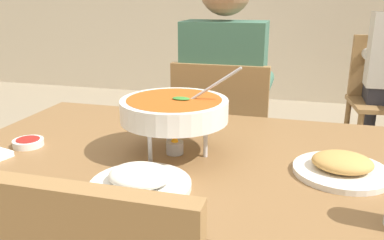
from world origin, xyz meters
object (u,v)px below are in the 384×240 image
object	(u,v)px
chair_diner_main	(222,144)
sauce_dish	(28,142)
curry_bowl	(174,110)
chair_bg_left	(381,91)
dining_table_main	(179,186)
appetizer_plate	(342,167)
rice_plate	(140,180)
diner_main	(225,93)

from	to	relation	value
chair_diner_main	sauce_dish	xyz separation A→B (m)	(-0.45, -0.77, 0.24)
curry_bowl	chair_bg_left	bearing A→B (deg)	66.11
chair_bg_left	curry_bowl	bearing A→B (deg)	-113.89
dining_table_main	curry_bowl	world-z (taller)	curry_bowl
sauce_dish	chair_bg_left	bearing A→B (deg)	57.38
dining_table_main	appetizer_plate	distance (m)	0.46
rice_plate	curry_bowl	bearing A→B (deg)	86.75
appetizer_plate	chair_bg_left	bearing A→B (deg)	77.45
chair_diner_main	diner_main	world-z (taller)	diner_main
diner_main	appetizer_plate	distance (m)	0.88
dining_table_main	chair_bg_left	distance (m)	2.24
curry_bowl	chair_bg_left	size ratio (longest dim) A/B	0.37
dining_table_main	rice_plate	size ratio (longest dim) A/B	5.36
diner_main	dining_table_main	bearing A→B (deg)	-90.00
chair_diner_main	curry_bowl	xyz separation A→B (m)	(-0.00, -0.71, 0.36)
chair_diner_main	sauce_dish	distance (m)	0.92
sauce_dish	chair_bg_left	distance (m)	2.53
chair_diner_main	rice_plate	world-z (taller)	chair_diner_main
dining_table_main	rice_plate	distance (m)	0.28
dining_table_main	diner_main	bearing A→B (deg)	90.00
chair_bg_left	rice_plate	bearing A→B (deg)	-112.02
dining_table_main	sauce_dish	size ratio (longest dim) A/B	14.31
diner_main	rice_plate	distance (m)	0.97
appetizer_plate	chair_bg_left	xyz separation A→B (m)	(0.46, 2.08, -0.25)
curry_bowl	rice_plate	bearing A→B (deg)	-93.25
curry_bowl	appetizer_plate	xyz separation A→B (m)	(0.45, -0.02, -0.11)
curry_bowl	appetizer_plate	distance (m)	0.46
rice_plate	dining_table_main	bearing A→B (deg)	85.83
curry_bowl	appetizer_plate	size ratio (longest dim) A/B	1.39
diner_main	curry_bowl	distance (m)	0.75
rice_plate	chair_bg_left	world-z (taller)	chair_bg_left
rice_plate	sauce_dish	xyz separation A→B (m)	(-0.43, 0.17, -0.01)
chair_diner_main	appetizer_plate	world-z (taller)	chair_diner_main
chair_bg_left	dining_table_main	bearing A→B (deg)	-113.96
diner_main	rice_plate	xyz separation A→B (m)	(-0.02, -0.97, 0.02)
rice_plate	sauce_dish	size ratio (longest dim) A/B	2.67
chair_diner_main	chair_bg_left	distance (m)	1.63
dining_table_main	curry_bowl	distance (m)	0.24
diner_main	curry_bowl	xyz separation A→B (m)	(-0.00, -0.74, 0.12)
diner_main	appetizer_plate	bearing A→B (deg)	-59.84
diner_main	appetizer_plate	xyz separation A→B (m)	(0.44, -0.76, 0.02)
rice_plate	chair_bg_left	distance (m)	2.48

